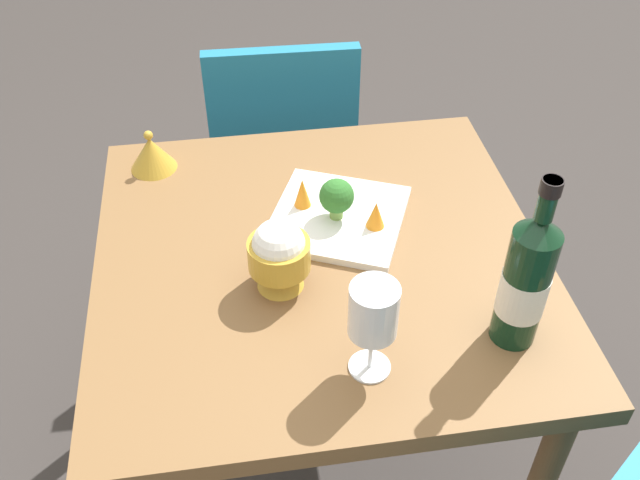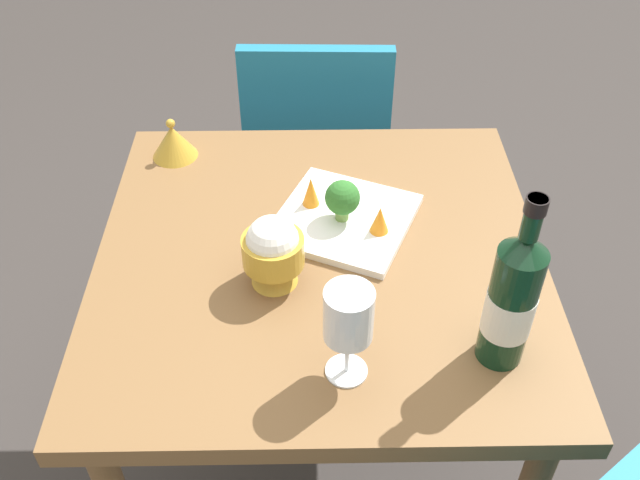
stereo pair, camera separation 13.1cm
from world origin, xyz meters
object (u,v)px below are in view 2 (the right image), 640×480
at_px(wine_glass, 349,317).
at_px(rice_bowl_lid, 173,141).
at_px(broccoli_floret, 342,198).
at_px(wine_bottle, 512,300).
at_px(carrot_garnish_left, 311,191).
at_px(carrot_garnish_right, 380,219).
at_px(rice_bowl, 273,250).
at_px(serving_plate, 344,219).
at_px(chair_near_window, 318,139).

bearing_deg(wine_glass, rice_bowl_lid, 120.33).
bearing_deg(broccoli_floret, wine_bottle, -53.67).
xyz_separation_m(carrot_garnish_left, carrot_garnish_right, (0.13, -0.09, -0.00)).
bearing_deg(carrot_garnish_right, rice_bowl, -149.47).
bearing_deg(serving_plate, chair_near_window, 93.77).
xyz_separation_m(wine_bottle, carrot_garnish_right, (-0.17, 0.29, -0.08)).
xyz_separation_m(rice_bowl, broccoli_floret, (0.13, 0.15, -0.01)).
height_order(rice_bowl, rice_bowl_lid, rice_bowl).
xyz_separation_m(rice_bowl, rice_bowl_lid, (-0.23, 0.40, -0.04)).
distance_m(chair_near_window, serving_plate, 0.69).
xyz_separation_m(wine_glass, carrot_garnish_left, (-0.05, 0.41, -0.08)).
relative_size(broccoli_floret, carrot_garnish_right, 1.52).
bearing_deg(carrot_garnish_left, serving_plate, -31.61).
distance_m(serving_plate, broccoli_floret, 0.06).
bearing_deg(carrot_garnish_left, rice_bowl_lid, 146.82).
height_order(wine_glass, rice_bowl_lid, wine_glass).
xyz_separation_m(wine_bottle, serving_plate, (-0.24, 0.34, -0.12)).
bearing_deg(carrot_garnish_right, chair_near_window, 98.88).
relative_size(serving_plate, carrot_garnish_right, 5.84).
bearing_deg(serving_plate, wine_glass, -91.80).
distance_m(serving_plate, carrot_garnish_right, 0.09).
relative_size(rice_bowl_lid, carrot_garnish_left, 1.58).
relative_size(carrot_garnish_left, carrot_garnish_right, 1.12).
distance_m(wine_glass, broccoli_floret, 0.37).
bearing_deg(wine_bottle, rice_bowl, 154.68).
bearing_deg(carrot_garnish_right, rice_bowl_lid, 146.82).
distance_m(serving_plate, carrot_garnish_left, 0.09).
bearing_deg(carrot_garnish_right, carrot_garnish_left, 146.82).
bearing_deg(rice_bowl, serving_plate, 50.69).
xyz_separation_m(chair_near_window, carrot_garnish_left, (-0.02, -0.60, 0.28)).
bearing_deg(rice_bowl, wine_bottle, -25.32).
distance_m(chair_near_window, broccoli_floret, 0.71).
xyz_separation_m(wine_glass, rice_bowl, (-0.12, 0.21, -0.05)).
relative_size(wine_glass, serving_plate, 0.54).
bearing_deg(chair_near_window, wine_glass, -86.53).
xyz_separation_m(wine_bottle, rice_bowl_lid, (-0.60, 0.57, -0.09)).
bearing_deg(rice_bowl_lid, broccoli_floret, -34.01).
relative_size(rice_bowl, carrot_garnish_left, 2.24).
xyz_separation_m(broccoli_floret, carrot_garnish_right, (0.07, -0.04, -0.02)).
height_order(wine_glass, serving_plate, wine_glass).
bearing_deg(broccoli_floret, wine_glass, -91.09).
bearing_deg(serving_plate, rice_bowl_lid, 147.10).
distance_m(wine_bottle, broccoli_floret, 0.41).
height_order(wine_glass, carrot_garnish_right, wine_glass).
distance_m(rice_bowl_lid, carrot_garnish_left, 0.36).
bearing_deg(wine_glass, wine_bottle, 7.39).
height_order(chair_near_window, carrot_garnish_left, chair_near_window).
relative_size(wine_bottle, serving_plate, 0.98).
xyz_separation_m(chair_near_window, rice_bowl_lid, (-0.32, -0.41, 0.27)).
distance_m(chair_near_window, wine_bottle, 1.08).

